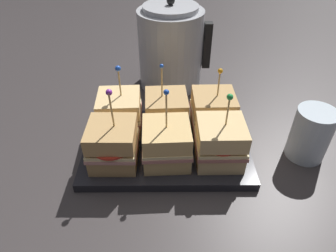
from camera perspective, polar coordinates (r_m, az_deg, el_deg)
The scene contains 10 objects.
ground_plane at distance 0.64m, azimuth 0.00°, elevation -4.38°, with size 6.00×6.00×0.00m, color #383333.
serving_platter at distance 0.64m, azimuth 0.00°, elevation -3.79°, with size 0.34×0.23×0.02m.
sandwich_front_left at distance 0.57m, azimuth -10.11°, elevation -3.45°, with size 0.09×0.10×0.16m.
sandwich_front_center at distance 0.57m, azimuth 0.03°, elevation -3.33°, with size 0.10×0.10×0.16m.
sandwich_front_right at distance 0.58m, azimuth 10.17°, elevation -3.10°, with size 0.09×0.09×0.15m.
sandwich_back_left at distance 0.65m, azimuth -8.85°, elevation 2.45°, with size 0.10×0.10×0.15m.
sandwich_back_center at distance 0.65m, azimuth -0.34°, elevation 2.67°, with size 0.10×0.10×0.15m.
sandwich_back_right at distance 0.65m, azimuth 8.80°, elevation 2.63°, with size 0.09×0.09×0.15m.
kettle_steel at distance 0.82m, azimuth 0.76°, elevation 14.71°, with size 0.19×0.17×0.24m.
drinking_glass at distance 0.66m, azimuth 25.76°, elevation -1.39°, with size 0.08×0.08×0.11m.
Camera 1 is at (-0.00, -0.47, 0.44)m, focal length 32.00 mm.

